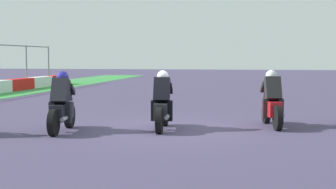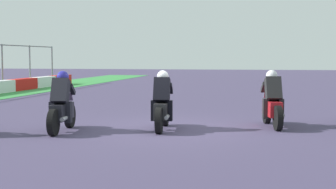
% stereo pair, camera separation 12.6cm
% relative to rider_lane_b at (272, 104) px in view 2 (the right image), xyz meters
% --- Properties ---
extents(ground_plane, '(120.00, 120.00, 0.00)m').
position_rel_rider_lane_b_xyz_m(ground_plane, '(-0.88, 2.63, -0.62)').
color(ground_plane, '#433A59').
extents(rider_lane_b, '(2.03, 0.62, 1.51)m').
position_rel_rider_lane_b_xyz_m(rider_lane_b, '(0.00, 0.00, 0.00)').
color(rider_lane_b, black).
rests_on(rider_lane_b, ground_plane).
extents(rider_lane_c, '(2.04, 0.55, 1.51)m').
position_rel_rider_lane_b_xyz_m(rider_lane_c, '(-1.01, 2.77, 0.00)').
color(rider_lane_c, black).
rests_on(rider_lane_c, ground_plane).
extents(rider_lane_d, '(2.04, 0.57, 1.51)m').
position_rel_rider_lane_b_xyz_m(rider_lane_d, '(-1.80, 5.15, 0.00)').
color(rider_lane_d, black).
rests_on(rider_lane_d, ground_plane).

